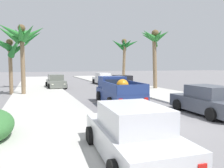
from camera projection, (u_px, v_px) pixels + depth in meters
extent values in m
plane|color=slate|center=(172.00, 124.00, 9.83)|extent=(160.00, 160.00, 0.00)
cube|color=beige|center=(41.00, 94.00, 19.32)|extent=(4.68, 60.00, 0.12)
cube|color=beige|center=(145.00, 90.00, 22.82)|extent=(4.68, 60.00, 0.12)
cube|color=silver|center=(52.00, 94.00, 19.64)|extent=(0.16, 60.00, 0.10)
cube|color=silver|center=(137.00, 90.00, 22.50)|extent=(0.16, 60.00, 0.10)
cube|color=navy|center=(119.00, 96.00, 14.44)|extent=(2.23, 5.21, 0.80)
cube|color=navy|center=(112.00, 82.00, 15.90)|extent=(1.81, 1.60, 0.80)
cube|color=#283342|center=(115.00, 82.00, 15.17)|extent=(1.38, 0.15, 0.44)
cube|color=#283342|center=(109.00, 81.00, 16.63)|extent=(1.46, 0.15, 0.48)
cube|color=navy|center=(109.00, 87.00, 13.30)|extent=(0.30, 3.30, 0.56)
cube|color=navy|center=(137.00, 86.00, 13.81)|extent=(0.30, 3.30, 0.56)
cube|color=navy|center=(133.00, 90.00, 11.98)|extent=(1.88, 0.22, 0.56)
cube|color=silver|center=(134.00, 105.00, 11.97)|extent=(1.83, 0.23, 0.20)
cylinder|color=black|center=(99.00, 97.00, 15.65)|extent=(0.31, 0.77, 0.76)
cylinder|color=black|center=(125.00, 96.00, 16.20)|extent=(0.31, 0.77, 0.76)
cylinder|color=black|center=(110.00, 104.00, 12.84)|extent=(0.31, 0.77, 0.76)
cylinder|color=black|center=(141.00, 102.00, 13.39)|extent=(0.31, 0.77, 0.76)
cube|color=red|center=(121.00, 100.00, 11.76)|extent=(0.22, 0.05, 0.18)
cube|color=red|center=(146.00, 99.00, 12.18)|extent=(0.22, 0.05, 0.18)
sphere|color=orange|center=(122.00, 85.00, 13.42)|extent=(0.76, 0.76, 0.76)
cube|color=black|center=(123.00, 85.00, 23.29)|extent=(1.79, 4.21, 0.72)
cube|color=black|center=(122.00, 78.00, 23.32)|extent=(1.54, 2.11, 0.64)
cube|color=#283342|center=(126.00, 79.00, 22.42)|extent=(1.37, 0.09, 0.52)
cube|color=#283342|center=(119.00, 78.00, 24.23)|extent=(1.34, 0.09, 0.50)
cylinder|color=black|center=(136.00, 88.00, 22.40)|extent=(0.23, 0.64, 0.64)
cylinder|color=black|center=(119.00, 88.00, 21.78)|extent=(0.23, 0.64, 0.64)
cylinder|color=black|center=(125.00, 85.00, 24.84)|extent=(0.23, 0.64, 0.64)
cylinder|color=black|center=(110.00, 86.00, 24.21)|extent=(0.23, 0.64, 0.64)
cube|color=red|center=(120.00, 82.00, 25.47)|extent=(0.20, 0.04, 0.12)
cube|color=white|center=(137.00, 86.00, 21.52)|extent=(0.20, 0.04, 0.10)
cube|color=red|center=(110.00, 82.00, 25.03)|extent=(0.20, 0.04, 0.12)
cube|color=white|center=(125.00, 86.00, 21.10)|extent=(0.20, 0.04, 0.10)
cube|color=silver|center=(103.00, 80.00, 30.35)|extent=(1.85, 4.24, 0.72)
cube|color=silver|center=(103.00, 75.00, 30.19)|extent=(1.56, 2.13, 0.64)
cube|color=#283342|center=(101.00, 75.00, 31.10)|extent=(1.37, 0.11, 0.52)
cube|color=#283342|center=(105.00, 76.00, 29.29)|extent=(1.34, 0.11, 0.50)
cylinder|color=black|center=(94.00, 81.00, 31.25)|extent=(0.23, 0.64, 0.64)
cylinder|color=black|center=(106.00, 81.00, 31.90)|extent=(0.23, 0.64, 0.64)
cylinder|color=black|center=(99.00, 83.00, 28.83)|extent=(0.23, 0.64, 0.64)
cylinder|color=black|center=(112.00, 82.00, 29.48)|extent=(0.23, 0.64, 0.64)
cube|color=red|center=(103.00, 81.00, 28.15)|extent=(0.20, 0.04, 0.12)
cube|color=white|center=(94.00, 79.00, 32.08)|extent=(0.20, 0.04, 0.10)
cube|color=red|center=(112.00, 80.00, 28.60)|extent=(0.20, 0.04, 0.12)
cube|color=white|center=(102.00, 79.00, 32.52)|extent=(0.20, 0.04, 0.10)
cube|color=slate|center=(56.00, 83.00, 25.06)|extent=(1.90, 4.26, 0.72)
cube|color=slate|center=(56.00, 77.00, 25.09)|extent=(1.59, 2.15, 0.64)
cube|color=#283342|center=(57.00, 78.00, 24.20)|extent=(1.37, 0.13, 0.52)
cube|color=#283342|center=(55.00, 77.00, 25.99)|extent=(1.34, 0.13, 0.50)
cylinder|color=black|center=(66.00, 86.00, 24.21)|extent=(0.24, 0.65, 0.64)
cylinder|color=black|center=(49.00, 87.00, 23.54)|extent=(0.24, 0.65, 0.64)
cylinder|color=black|center=(62.00, 84.00, 26.62)|extent=(0.24, 0.65, 0.64)
cylinder|color=black|center=(47.00, 85.00, 25.95)|extent=(0.24, 0.65, 0.64)
cube|color=red|center=(59.00, 81.00, 27.23)|extent=(0.20, 0.05, 0.12)
cube|color=white|center=(65.00, 84.00, 23.33)|extent=(0.20, 0.05, 0.10)
cube|color=red|center=(48.00, 81.00, 26.76)|extent=(0.20, 0.05, 0.12)
cube|color=white|center=(53.00, 84.00, 22.87)|extent=(0.20, 0.05, 0.10)
cube|color=#474C56|center=(206.00, 104.00, 11.80)|extent=(1.82, 4.22, 0.72)
cube|color=#474C56|center=(208.00, 92.00, 11.65)|extent=(1.55, 2.12, 0.64)
cube|color=#283342|center=(196.00, 90.00, 12.56)|extent=(1.37, 0.10, 0.52)
cube|color=#283342|center=(223.00, 94.00, 10.74)|extent=(1.34, 0.10, 0.50)
cylinder|color=black|center=(177.00, 105.00, 12.75)|extent=(0.23, 0.64, 0.64)
cylinder|color=black|center=(203.00, 103.00, 13.34)|extent=(0.23, 0.64, 0.64)
cylinder|color=black|center=(211.00, 114.00, 10.30)|extent=(0.23, 0.64, 0.64)
cube|color=white|center=(173.00, 98.00, 13.58)|extent=(0.20, 0.04, 0.10)
cube|color=white|center=(190.00, 97.00, 13.98)|extent=(0.20, 0.04, 0.10)
cube|color=silver|center=(132.00, 140.00, 6.14)|extent=(1.99, 4.29, 0.72)
cube|color=silver|center=(133.00, 117.00, 5.98)|extent=(1.63, 2.18, 0.64)
cube|color=#283342|center=(121.00, 111.00, 6.91)|extent=(1.37, 0.15, 0.52)
cube|color=#283342|center=(149.00, 127.00, 5.06)|extent=(1.34, 0.15, 0.50)
cylinder|color=black|center=(91.00, 136.00, 7.14)|extent=(0.25, 0.65, 0.64)
cylinder|color=black|center=(142.00, 131.00, 7.66)|extent=(0.25, 0.65, 0.64)
cylinder|color=black|center=(188.00, 163.00, 5.17)|extent=(0.25, 0.65, 0.64)
cube|color=white|center=(94.00, 121.00, 7.97)|extent=(0.20, 0.05, 0.10)
cube|color=red|center=(202.00, 167.00, 4.30)|extent=(0.20, 0.05, 0.12)
cube|color=white|center=(126.00, 119.00, 8.32)|extent=(0.20, 0.05, 0.10)
cylinder|color=#846B4C|center=(11.00, 69.00, 19.49)|extent=(0.32, 0.46, 4.61)
cone|color=#23702D|center=(21.00, 47.00, 19.76)|extent=(1.90, 0.84, 1.44)
cone|color=#23702D|center=(15.00, 47.00, 20.24)|extent=(1.27, 1.98, 1.31)
cone|color=#23702D|center=(5.00, 45.00, 19.74)|extent=(1.35, 1.62, 1.13)
cone|color=#23702D|center=(1.00, 44.00, 19.10)|extent=(1.58, 0.64, 1.08)
cone|color=#23702D|center=(3.00, 44.00, 18.46)|extent=(1.39, 1.86, 1.13)
cone|color=#23702D|center=(14.00, 48.00, 18.61)|extent=(1.30, 1.99, 1.70)
sphere|color=brown|center=(10.00, 42.00, 19.29)|extent=(0.58, 0.58, 0.58)
cylinder|color=brown|center=(24.00, 60.00, 25.06)|extent=(0.28, 0.36, 6.26)
cone|color=#196023|center=(33.00, 37.00, 25.06)|extent=(2.19, 0.85, 1.62)
cone|color=#196023|center=(25.00, 36.00, 25.56)|extent=(1.08, 1.63, 1.32)
cone|color=#196023|center=(20.00, 37.00, 25.47)|extent=(1.10, 1.77, 1.47)
cone|color=#196023|center=(14.00, 35.00, 24.50)|extent=(1.88, 0.58, 1.23)
cone|color=#196023|center=(19.00, 34.00, 23.91)|extent=(1.26, 1.95, 1.35)
cone|color=#196023|center=(26.00, 34.00, 24.29)|extent=(1.16, 1.66, 1.25)
sphere|color=brown|center=(23.00, 33.00, 24.79)|extent=(0.51, 0.51, 0.51)
cylinder|color=#846B4C|center=(23.00, 62.00, 19.09)|extent=(0.35, 0.65, 5.78)
cone|color=#2D7F33|center=(34.00, 33.00, 19.08)|extent=(2.02, 0.82, 1.49)
cone|color=#2D7F33|center=(27.00, 32.00, 19.64)|extent=(1.36, 1.73, 1.14)
cone|color=#2D7F33|center=(21.00, 31.00, 19.51)|extent=(0.77, 1.65, 1.05)
cone|color=#2D7F33|center=(9.00, 34.00, 18.82)|extent=(2.18, 1.13, 1.70)
cone|color=#2D7F33|center=(10.00, 30.00, 18.19)|extent=(2.04, 1.35, 1.31)
cone|color=#2D7F33|center=(20.00, 32.00, 18.05)|extent=(0.69, 1.76, 1.48)
cone|color=#2D7F33|center=(28.00, 33.00, 18.37)|extent=(1.50, 1.77, 1.55)
sphere|color=brown|center=(21.00, 28.00, 18.84)|extent=(0.62, 0.62, 0.62)
cylinder|color=#846B4C|center=(155.00, 61.00, 23.90)|extent=(0.43, 0.86, 6.03)
cone|color=#2D7F33|center=(161.00, 36.00, 23.92)|extent=(1.54, 0.59, 1.22)
cone|color=#2D7F33|center=(155.00, 40.00, 24.76)|extent=(1.53, 2.03, 1.83)
cone|color=#2D7F33|center=(148.00, 37.00, 24.55)|extent=(1.11, 2.31, 1.28)
cone|color=#2D7F33|center=(148.00, 35.00, 23.68)|extent=(1.75, 1.14, 1.07)
cone|color=#2D7F33|center=(149.00, 35.00, 22.97)|extent=(2.16, 1.33, 1.24)
cone|color=#2D7F33|center=(159.00, 35.00, 22.95)|extent=(0.64, 1.59, 1.27)
cone|color=#2D7F33|center=(162.00, 35.00, 23.29)|extent=(1.49, 1.59, 1.25)
sphere|color=brown|center=(155.00, 33.00, 23.64)|extent=(0.77, 0.77, 0.77)
cylinder|color=#846B4C|center=(124.00, 62.00, 31.64)|extent=(0.40, 0.87, 5.99)
cone|color=#196023|center=(131.00, 44.00, 31.61)|extent=(2.25, 0.90, 1.34)
cone|color=#196023|center=(125.00, 46.00, 32.39)|extent=(1.52, 1.88, 1.70)
cone|color=#196023|center=(119.00, 44.00, 32.05)|extent=(1.38, 1.95, 1.43)
cone|color=#196023|center=(118.00, 44.00, 30.96)|extent=(2.12, 0.80, 1.55)
cone|color=#196023|center=(124.00, 42.00, 30.55)|extent=(1.31, 1.88, 1.16)
cone|color=#196023|center=(128.00, 43.00, 30.93)|extent=(1.16, 1.56, 1.29)
sphere|color=brown|center=(124.00, 41.00, 31.39)|extent=(0.73, 0.73, 0.73)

